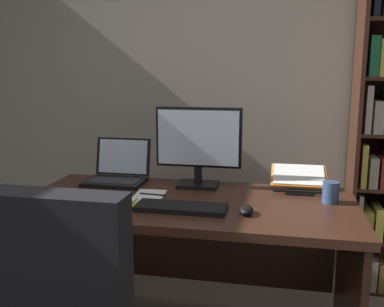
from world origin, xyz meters
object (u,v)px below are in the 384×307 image
at_px(reading_stand_with_book, 299,178).
at_px(coffee_mug, 331,192).
at_px(open_binder, 78,205).
at_px(monitor, 198,147).
at_px(desk, 190,233).
at_px(notepad, 149,196).
at_px(computer_mouse, 246,210).
at_px(laptop, 118,173).
at_px(pen, 153,194).
at_px(keyboard, 181,208).

height_order(reading_stand_with_book, coffee_mug, reading_stand_with_book).
distance_m(reading_stand_with_book, open_binder, 1.16).
bearing_deg(coffee_mug, monitor, 165.86).
bearing_deg(monitor, desk, -91.89).
bearing_deg(reading_stand_with_book, monitor, -174.31).
bearing_deg(notepad, coffee_mug, 4.99).
bearing_deg(notepad, open_binder, -140.73).
relative_size(computer_mouse, open_binder, 0.20).
bearing_deg(computer_mouse, laptop, 150.82).
distance_m(open_binder, coffee_mug, 1.21).
bearing_deg(laptop, computer_mouse, -29.18).
height_order(open_binder, pen, open_binder).
bearing_deg(monitor, open_binder, -135.44).
bearing_deg(notepad, keyboard, -40.62).
bearing_deg(pen, laptop, 138.42).
bearing_deg(laptop, monitor, -0.36).
distance_m(monitor, notepad, 0.39).
bearing_deg(open_binder, reading_stand_with_book, 27.30).
bearing_deg(desk, coffee_mug, 1.17).
xyz_separation_m(desk, pen, (-0.18, -0.06, 0.22)).
bearing_deg(coffee_mug, laptop, 171.38).
bearing_deg(open_binder, coffee_mug, 14.55).
distance_m(reading_stand_with_book, notepad, 0.81).
distance_m(laptop, notepad, 0.37).
xyz_separation_m(pen, coffee_mug, (0.87, 0.08, 0.04)).
relative_size(laptop, computer_mouse, 3.18).
xyz_separation_m(open_binder, pen, (0.30, 0.23, 0.00)).
relative_size(laptop, keyboard, 0.79).
height_order(reading_stand_with_book, pen, reading_stand_with_book).
relative_size(open_binder, coffee_mug, 4.90).
xyz_separation_m(reading_stand_with_book, pen, (-0.73, -0.31, -0.04)).
height_order(desk, notepad, notepad).
bearing_deg(monitor, notepad, -129.58).
distance_m(monitor, open_binder, 0.71).
xyz_separation_m(computer_mouse, reading_stand_with_book, (0.24, 0.48, 0.04)).
distance_m(computer_mouse, pen, 0.52).
distance_m(desk, computer_mouse, 0.45).
xyz_separation_m(laptop, computer_mouse, (0.77, -0.43, -0.03)).
xyz_separation_m(laptop, notepad, (0.27, -0.25, -0.05)).
bearing_deg(notepad, pen, 0.00).
distance_m(desk, pen, 0.29).
distance_m(keyboard, computer_mouse, 0.30).
bearing_deg(laptop, coffee_mug, -8.62).
xyz_separation_m(monitor, laptop, (-0.47, 0.00, -0.17)).
bearing_deg(laptop, desk, -22.12).
height_order(pen, coffee_mug, coffee_mug).
relative_size(monitor, pen, 3.39).
height_order(desk, open_binder, open_binder).
height_order(computer_mouse, notepad, computer_mouse).
bearing_deg(notepad, computer_mouse, -19.33).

